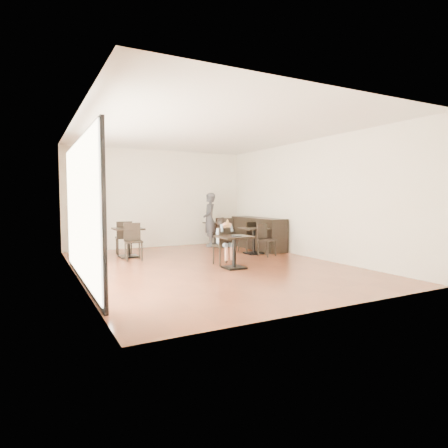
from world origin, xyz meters
TOP-DOWN VIEW (x-y plane):
  - floor at (0.00, 0.00)m, footprint 6.00×8.00m
  - ceiling at (0.00, 0.00)m, footprint 6.00×8.00m
  - wall_back at (0.00, 4.00)m, footprint 6.00×0.01m
  - wall_front at (0.00, -4.00)m, footprint 6.00×0.01m
  - wall_left at (-3.00, 0.00)m, footprint 0.01×8.00m
  - wall_right at (3.00, 0.00)m, footprint 0.01×8.00m
  - storefront_window at (-2.97, -0.50)m, footprint 0.04×4.50m
  - child_table at (0.33, -0.58)m, footprint 0.72×0.72m
  - child_chair at (0.33, -0.03)m, footprint 0.41×0.41m
  - child at (0.33, -0.03)m, footprint 0.41×0.57m
  - plate at (0.33, -0.68)m, footprint 0.26×0.26m
  - pizza_slice at (0.33, -0.22)m, footprint 0.27×0.20m
  - adult_patron at (1.52, 3.22)m, footprint 0.60×0.75m
  - cafe_table_mid at (1.94, 1.13)m, footprint 0.88×0.88m
  - cafe_table_left at (-1.43, 2.22)m, footprint 0.83×0.83m
  - cafe_table_back at (1.93, 3.50)m, footprint 0.92×0.92m
  - chair_mid_a at (2.04, 1.68)m, footprint 0.50×0.50m
  - chair_mid_b at (2.04, 0.58)m, footprint 0.50×0.50m
  - chair_left_a at (-1.43, 2.77)m, footprint 0.48×0.48m
  - chair_left_b at (-1.43, 1.67)m, footprint 0.48×0.48m
  - chair_back_a at (2.09, 3.50)m, footprint 0.53×0.53m
  - chair_back_b at (2.09, 2.97)m, footprint 0.53×0.53m
  - service_counter at (2.65, 2.00)m, footprint 0.60×2.40m

SIDE VIEW (x-z plane):
  - floor at x=0.00m, z-range -0.01..0.01m
  - cafe_table_mid at x=1.94m, z-range 0.00..0.75m
  - child_table at x=0.33m, z-range 0.00..0.76m
  - cafe_table_back at x=1.93m, z-range 0.00..0.78m
  - cafe_table_left at x=-1.43m, z-range 0.00..0.80m
  - chair_mid_a at x=2.04m, z-range 0.00..0.91m
  - chair_mid_b at x=2.04m, z-range 0.00..0.91m
  - child_chair at x=0.33m, z-range 0.00..0.91m
  - chair_back_a at x=2.09m, z-range 0.00..0.94m
  - chair_back_b at x=2.09m, z-range 0.00..0.94m
  - chair_left_a at x=-1.43m, z-range 0.00..0.97m
  - chair_left_b at x=-1.43m, z-range 0.00..0.97m
  - service_counter at x=2.65m, z-range 0.00..1.00m
  - child at x=0.33m, z-range 0.00..1.15m
  - plate at x=0.33m, z-range 0.76..0.77m
  - adult_patron at x=1.52m, z-range 0.00..1.80m
  - pizza_slice at x=0.33m, z-range 0.96..1.02m
  - storefront_window at x=-2.97m, z-range 0.10..2.70m
  - wall_back at x=0.00m, z-range 0.00..3.20m
  - wall_front at x=0.00m, z-range 0.00..3.20m
  - wall_left at x=-3.00m, z-range 0.00..3.20m
  - wall_right at x=3.00m, z-range 0.00..3.20m
  - ceiling at x=0.00m, z-range 3.20..3.21m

